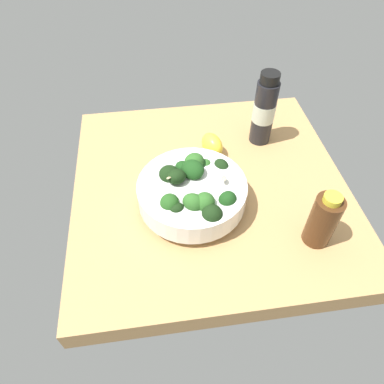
{
  "coord_description": "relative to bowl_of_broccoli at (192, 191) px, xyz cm",
  "views": [
    {
      "loc": [
        51.95,
        -11.3,
        56.11
      ],
      "look_at": [
        5.65,
        -4.84,
        4.0
      ],
      "focal_mm": 32.73,
      "sensor_mm": 36.0,
      "label": 1
    }
  ],
  "objects": [
    {
      "name": "ground_plane",
      "position": [
        -5.72,
        4.78,
        -6.83
      ],
      "size": [
        59.42,
        59.42,
        4.93
      ],
      "primitive_type": "cube",
      "color": "tan"
    },
    {
      "name": "lemon_wedge",
      "position": [
        -15.41,
        6.84,
        -1.78
      ],
      "size": [
        7.68,
        6.21,
        5.16
      ],
      "primitive_type": "ellipsoid",
      "rotation": [
        0.0,
        0.0,
        3.48
      ],
      "color": "yellow",
      "rests_on": "ground_plane"
    },
    {
      "name": "bottle_short",
      "position": [
        11.52,
        22.22,
        1.39
      ],
      "size": [
        5.12,
        5.12,
        12.25
      ],
      "color": "#472814",
      "rests_on": "ground_plane"
    },
    {
      "name": "bowl_of_broccoli",
      "position": [
        0.0,
        0.0,
        0.0
      ],
      "size": [
        21.75,
        21.75,
        10.34
      ],
      "color": "white",
      "rests_on": "ground_plane"
    },
    {
      "name": "bottle_tall",
      "position": [
        -18.83,
        19.41,
        4.22
      ],
      "size": [
        5.18,
        5.18,
        17.97
      ],
      "color": "black",
      "rests_on": "ground_plane"
    }
  ]
}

